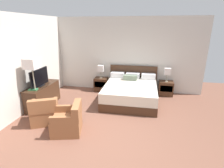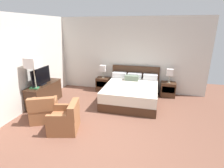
{
  "view_description": "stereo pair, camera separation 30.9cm",
  "coord_description": "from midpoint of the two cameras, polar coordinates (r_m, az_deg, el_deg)",
  "views": [
    {
      "loc": [
        0.97,
        -3.29,
        2.51
      ],
      "look_at": [
        -0.04,
        1.91,
        0.75
      ],
      "focal_mm": 28.0,
      "sensor_mm": 36.0,
      "label": 1
    },
    {
      "loc": [
        1.27,
        -3.22,
        2.51
      ],
      "look_at": [
        -0.04,
        1.91,
        0.75
      ],
      "focal_mm": 28.0,
      "sensor_mm": 36.0,
      "label": 2
    }
  ],
  "objects": [
    {
      "name": "ground_plane",
      "position": [
        4.26,
        -6.77,
        -17.86
      ],
      "size": [
        10.42,
        10.42,
        0.0
      ],
      "primitive_type": "plane",
      "color": "brown"
    },
    {
      "name": "wall_back",
      "position": [
        6.94,
        1.61,
        9.41
      ],
      "size": [
        6.26,
        0.06,
        2.86
      ],
      "primitive_type": "cube",
      "color": "beige",
      "rests_on": "ground"
    },
    {
      "name": "wall_left",
      "position": [
        6.06,
        -26.78,
        6.14
      ],
      "size": [
        0.06,
        5.27,
        2.86
      ],
      "primitive_type": "cube",
      "color": "beige",
      "rests_on": "ground"
    },
    {
      "name": "bed",
      "position": [
        6.13,
        4.65,
        -2.55
      ],
      "size": [
        1.83,
        2.1,
        1.05
      ],
      "color": "#422819",
      "rests_on": "ground"
    },
    {
      "name": "nightstand_left",
      "position": [
        7.09,
        -4.8,
        -0.11
      ],
      "size": [
        0.52,
        0.41,
        0.54
      ],
      "color": "#422819",
      "rests_on": "ground"
    },
    {
      "name": "nightstand_right",
      "position": [
        6.87,
        15.89,
        -1.38
      ],
      "size": [
        0.52,
        0.41,
        0.54
      ],
      "color": "#422819",
      "rests_on": "ground"
    },
    {
      "name": "table_lamp_left",
      "position": [
        6.91,
        -4.94,
        5.06
      ],
      "size": [
        0.22,
        0.22,
        0.52
      ],
      "color": "gray",
      "rests_on": "nightstand_left"
    },
    {
      "name": "table_lamp_right",
      "position": [
        6.69,
        16.37,
        3.93
      ],
      "size": [
        0.22,
        0.22,
        0.52
      ],
      "color": "gray",
      "rests_on": "nightstand_right"
    },
    {
      "name": "dresser",
      "position": [
        6.2,
        -22.96,
        -3.39
      ],
      "size": [
        0.49,
        1.41,
        0.71
      ],
      "color": "#422819",
      "rests_on": "ground"
    },
    {
      "name": "tv",
      "position": [
        5.97,
        -23.98,
        1.83
      ],
      "size": [
        0.18,
        0.9,
        0.55
      ],
      "color": "black",
      "rests_on": "dresser"
    },
    {
      "name": "book_red_cover",
      "position": [
        5.74,
        -25.77,
        -1.63
      ],
      "size": [
        0.27,
        0.19,
        0.04
      ],
      "primitive_type": "cube",
      "rotation": [
        0.0,
        0.0,
        0.14
      ],
      "color": "#2D7042",
      "rests_on": "dresser"
    },
    {
      "name": "armchair_by_window",
      "position": [
        5.17,
        -22.71,
        -8.66
      ],
      "size": [
        0.91,
        0.92,
        0.76
      ],
      "color": "#935B38",
      "rests_on": "ground"
    },
    {
      "name": "armchair_companion",
      "position": [
        4.55,
        -16.0,
        -11.69
      ],
      "size": [
        0.84,
        0.83,
        0.76
      ],
      "color": "#935B38",
      "rests_on": "ground"
    },
    {
      "name": "floor_lamp",
      "position": [
        5.5,
        -26.17,
        5.05
      ],
      "size": [
        0.36,
        0.36,
        1.67
      ],
      "color": "gray",
      "rests_on": "ground"
    }
  ]
}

